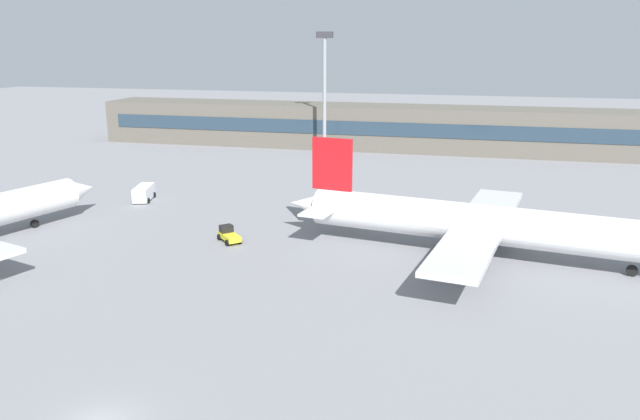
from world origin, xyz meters
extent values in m
plane|color=gray|center=(0.00, 40.00, 0.00)|extent=(400.00, 400.00, 0.00)
cube|color=#5B564C|center=(0.00, 101.98, 4.50)|extent=(118.91, 12.00, 9.00)
cube|color=#263847|center=(0.00, 95.93, 4.95)|extent=(112.97, 0.16, 2.80)
cone|color=silver|center=(-28.86, 41.08, 3.28)|extent=(4.64, 5.02, 3.59)
cylinder|color=black|center=(-30.90, 34.32, 0.50)|extent=(0.67, 1.07, 0.99)
cylinder|color=white|center=(22.95, 36.52, 3.58)|extent=(39.23, 10.50, 4.13)
cone|color=white|center=(2.05, 40.01, 3.58)|extent=(4.54, 3.53, 2.89)
cube|color=red|center=(5.28, 39.47, 8.63)|extent=(4.78, 1.17, 5.97)
cube|color=silver|center=(4.96, 39.52, 3.80)|extent=(4.78, 11.21, 0.26)
cube|color=silver|center=(21.88, 36.70, 3.26)|extent=(10.50, 32.99, 0.54)
cylinder|color=gray|center=(20.81, 30.28, 1.73)|extent=(3.78, 2.71, 2.17)
cylinder|color=gray|center=(22.95, 43.13, 1.73)|extent=(3.78, 2.71, 2.17)
cylinder|color=black|center=(36.45, 34.27, 0.54)|extent=(1.14, 0.61, 1.09)
cylinder|color=black|center=(20.35, 34.10, 0.54)|extent=(1.14, 0.61, 1.09)
cylinder|color=black|center=(21.28, 39.66, 0.54)|extent=(1.14, 0.61, 1.09)
cube|color=yellow|center=(-5.60, 34.79, 0.65)|extent=(3.58, 3.63, 0.60)
cube|color=black|center=(-6.23, 35.44, 1.30)|extent=(1.77, 1.76, 0.90)
cylinder|color=black|center=(-5.87, 36.19, 0.35)|extent=(0.67, 0.68, 0.70)
cylinder|color=black|center=(-6.99, 35.11, 0.35)|extent=(0.67, 0.68, 0.70)
cylinder|color=black|center=(-4.20, 34.47, 0.35)|extent=(0.67, 0.68, 0.70)
cylinder|color=black|center=(-5.32, 33.39, 0.35)|extent=(0.67, 0.68, 0.70)
cube|color=white|center=(-24.69, 49.74, 1.13)|extent=(3.24, 5.53, 1.90)
cube|color=#1E2633|center=(-25.19, 51.67, 1.63)|extent=(1.88, 0.63, 0.70)
cylinder|color=black|center=(-24.13, 51.64, 0.38)|extent=(0.46, 0.81, 0.76)
cylinder|color=black|center=(-26.10, 51.13, 0.38)|extent=(0.46, 0.81, 0.76)
cylinder|color=black|center=(-23.28, 48.34, 0.38)|extent=(0.46, 0.81, 0.76)
cylinder|color=black|center=(-25.25, 47.84, 0.38)|extent=(0.46, 0.81, 0.76)
cylinder|color=gray|center=(-7.82, 90.20, 11.29)|extent=(0.70, 0.70, 22.57)
cube|color=#333338|center=(-7.82, 90.20, 23.17)|extent=(3.20, 0.80, 1.20)
camera|label=1|loc=(20.61, -28.14, 22.21)|focal=34.93mm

